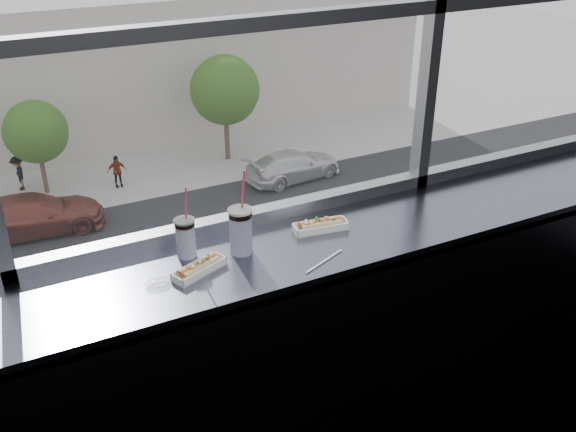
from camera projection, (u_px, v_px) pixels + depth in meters
name	position (u px, v px, depth m)	size (l,w,h in m)	color
wall_back_lower	(245.00, 321.00, 3.21)	(6.00, 6.00, 0.00)	black
counter	(267.00, 258.00, 2.75)	(6.00, 0.55, 0.06)	slate
counter_fascia	(293.00, 388.00, 2.79)	(6.00, 0.04, 1.04)	slate
hotdog_tray_left	(199.00, 268.00, 2.58)	(0.25, 0.16, 0.06)	white
hotdog_tray_right	(321.00, 225.00, 2.90)	(0.26, 0.12, 0.06)	white
soda_cup_left	(185.00, 236.00, 2.66)	(0.09, 0.09, 0.33)	white
soda_cup_right	(241.00, 229.00, 2.68)	(0.11, 0.11, 0.39)	white
loose_straw	(324.00, 261.00, 2.66)	(0.01, 0.01, 0.24)	white
wrapper	(158.00, 283.00, 2.50)	(0.10, 0.07, 0.02)	silver
street_asphalt	(45.00, 280.00, 24.37)	(80.00, 10.00, 0.06)	black
far_sidewalk	(20.00, 198.00, 30.69)	(80.00, 6.00, 0.04)	#A7A49E
car_near_c	(0.00, 326.00, 19.98)	(6.65, 2.77, 2.22)	#9E0812
car_far_c	(293.00, 161.00, 32.12)	(5.86, 2.44, 1.95)	silver
car_far_b	(32.00, 209.00, 27.08)	(6.77, 2.82, 2.26)	maroon
car_near_e	(376.00, 228.00, 25.56)	(6.84, 2.85, 2.28)	#42248A
car_near_d	(219.00, 269.00, 22.88)	(6.86, 2.86, 2.29)	#FFFECB
pedestrian_b	(18.00, 170.00, 31.00)	(0.92, 0.69, 2.06)	#66605B
pedestrian_c	(117.00, 168.00, 31.33)	(0.87, 0.65, 1.95)	#66605B
tree_center	(36.00, 132.00, 29.74)	(2.97, 2.97, 4.64)	#47382B
tree_right	(225.00, 90.00, 33.19)	(3.64, 3.64, 5.69)	#47382B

